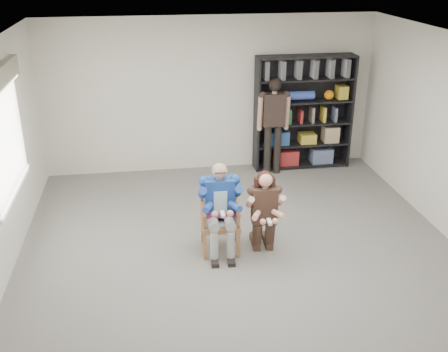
{
  "coord_description": "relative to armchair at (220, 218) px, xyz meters",
  "views": [
    {
      "loc": [
        -1.18,
        -5.7,
        3.79
      ],
      "look_at": [
        -0.2,
        0.6,
        1.05
      ],
      "focal_mm": 42.0,
      "sensor_mm": 36.0,
      "label": 1
    }
  ],
  "objects": [
    {
      "name": "standing_man",
      "position": [
        1.35,
        2.56,
        0.39
      ],
      "size": [
        0.56,
        0.33,
        1.77
      ],
      "primitive_type": null,
      "rotation": [
        0.0,
        0.0,
        -0.06
      ],
      "color": "black",
      "rests_on": "floor"
    },
    {
      "name": "bookshelf",
      "position": [
        1.97,
        2.8,
        0.56
      ],
      "size": [
        1.8,
        0.38,
        2.1
      ],
      "primitive_type": null,
      "color": "black",
      "rests_on": "floor"
    },
    {
      "name": "floor",
      "position": [
        0.27,
        -0.48,
        -0.49
      ],
      "size": [
        6.0,
        7.0,
        0.01
      ],
      "primitive_type": "cube",
      "color": "slate",
      "rests_on": "ground"
    },
    {
      "name": "seated_man",
      "position": [
        0.0,
        0.0,
        0.15
      ],
      "size": [
        0.59,
        0.79,
        1.28
      ],
      "primitive_type": null,
      "rotation": [
        0.0,
        0.0,
        -0.05
      ],
      "color": "navy",
      "rests_on": "floor"
    },
    {
      "name": "room_shell",
      "position": [
        0.27,
        -0.48,
        0.91
      ],
      "size": [
        6.0,
        7.0,
        2.8
      ],
      "primitive_type": null,
      "color": "silver",
      "rests_on": "ground"
    },
    {
      "name": "kneeling_woman",
      "position": [
        0.58,
        -0.12,
        0.09
      ],
      "size": [
        0.53,
        0.81,
        1.17
      ],
      "primitive_type": null,
      "rotation": [
        0.0,
        0.0,
        -0.05
      ],
      "color": "#3A281E",
      "rests_on": "floor"
    },
    {
      "name": "armchair",
      "position": [
        0.0,
        0.0,
        0.0
      ],
      "size": [
        0.6,
        0.58,
        0.98
      ],
      "primitive_type": null,
      "rotation": [
        0.0,
        0.0,
        -0.05
      ],
      "color": "#AC6632",
      "rests_on": "floor"
    },
    {
      "name": "window_left",
      "position": [
        -2.68,
        0.52,
        1.14
      ],
      "size": [
        0.16,
        2.0,
        1.75
      ],
      "primitive_type": null,
      "color": "silver",
      "rests_on": "room_shell"
    }
  ]
}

